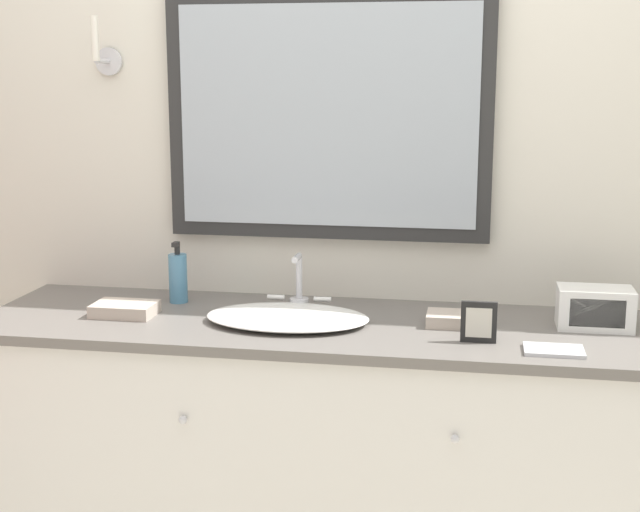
{
  "coord_description": "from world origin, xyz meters",
  "views": [
    {
      "loc": [
        0.41,
        -2.2,
        1.61
      ],
      "look_at": [
        -0.04,
        0.33,
        1.09
      ],
      "focal_mm": 50.0,
      "sensor_mm": 36.0,
      "label": 1
    }
  ],
  "objects_px": {
    "appliance_box": "(595,308)",
    "picture_frame": "(479,322)",
    "soap_bottle": "(178,277)",
    "sink_basin": "(288,316)"
  },
  "relations": [
    {
      "from": "sink_basin",
      "to": "appliance_box",
      "type": "bearing_deg",
      "value": 6.02
    },
    {
      "from": "appliance_box",
      "to": "picture_frame",
      "type": "xyz_separation_m",
      "value": [
        -0.33,
        -0.2,
        -0.0
      ]
    },
    {
      "from": "picture_frame",
      "to": "sink_basin",
      "type": "bearing_deg",
      "value": 169.07
    },
    {
      "from": "soap_bottle",
      "to": "appliance_box",
      "type": "xyz_separation_m",
      "value": [
        1.29,
        -0.08,
        -0.02
      ]
    },
    {
      "from": "appliance_box",
      "to": "picture_frame",
      "type": "bearing_deg",
      "value": -148.62
    },
    {
      "from": "sink_basin",
      "to": "soap_bottle",
      "type": "bearing_deg",
      "value": 156.8
    },
    {
      "from": "soap_bottle",
      "to": "picture_frame",
      "type": "height_order",
      "value": "soap_bottle"
    },
    {
      "from": "soap_bottle",
      "to": "appliance_box",
      "type": "bearing_deg",
      "value": -3.41
    },
    {
      "from": "soap_bottle",
      "to": "appliance_box",
      "type": "height_order",
      "value": "soap_bottle"
    },
    {
      "from": "appliance_box",
      "to": "picture_frame",
      "type": "height_order",
      "value": "appliance_box"
    }
  ]
}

